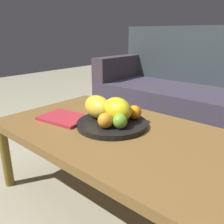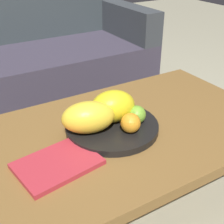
{
  "view_description": "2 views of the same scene",
  "coord_description": "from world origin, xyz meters",
  "px_view_note": "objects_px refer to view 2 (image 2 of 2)",
  "views": [
    {
      "loc": [
        0.67,
        -0.8,
        0.85
      ],
      "look_at": [
        -0.04,
        0.02,
        0.48
      ],
      "focal_mm": 37.87,
      "sensor_mm": 36.0,
      "label": 1
    },
    {
      "loc": [
        -0.55,
        -0.82,
        1.03
      ],
      "look_at": [
        -0.04,
        0.02,
        0.48
      ],
      "focal_mm": 49.68,
      "sensor_mm": 36.0,
      "label": 2
    }
  ],
  "objects_px": {
    "orange_front": "(111,100)",
    "banana_bunch": "(97,109)",
    "fruit_bowl": "(112,127)",
    "melon_smaller_beside": "(88,117)",
    "couch": "(20,64)",
    "magazine": "(57,164)",
    "apple_front": "(137,115)",
    "melon_large_front": "(113,106)",
    "coffee_table": "(124,137)",
    "orange_left": "(131,123)"
  },
  "relations": [
    {
      "from": "magazine",
      "to": "orange_left",
      "type": "bearing_deg",
      "value": -5.57
    },
    {
      "from": "banana_bunch",
      "to": "magazine",
      "type": "height_order",
      "value": "banana_bunch"
    },
    {
      "from": "couch",
      "to": "fruit_bowl",
      "type": "bearing_deg",
      "value": -88.46
    },
    {
      "from": "coffee_table",
      "to": "banana_bunch",
      "type": "height_order",
      "value": "banana_bunch"
    },
    {
      "from": "orange_left",
      "to": "orange_front",
      "type": "bearing_deg",
      "value": 80.64
    },
    {
      "from": "melon_large_front",
      "to": "orange_front",
      "type": "relative_size",
      "value": 2.36
    },
    {
      "from": "apple_front",
      "to": "banana_bunch",
      "type": "height_order",
      "value": "apple_front"
    },
    {
      "from": "fruit_bowl",
      "to": "apple_front",
      "type": "bearing_deg",
      "value": -25.39
    },
    {
      "from": "orange_left",
      "to": "couch",
      "type": "bearing_deg",
      "value": 92.81
    },
    {
      "from": "apple_front",
      "to": "melon_smaller_beside",
      "type": "bearing_deg",
      "value": 167.71
    },
    {
      "from": "melon_smaller_beside",
      "to": "fruit_bowl",
      "type": "bearing_deg",
      "value": 0.1
    },
    {
      "from": "banana_bunch",
      "to": "apple_front",
      "type": "bearing_deg",
      "value": -50.98
    },
    {
      "from": "melon_large_front",
      "to": "melon_smaller_beside",
      "type": "bearing_deg",
      "value": -169.96
    },
    {
      "from": "apple_front",
      "to": "banana_bunch",
      "type": "xyz_separation_m",
      "value": [
        -0.1,
        0.12,
        -0.01
      ]
    },
    {
      "from": "coffee_table",
      "to": "apple_front",
      "type": "distance_m",
      "value": 0.11
    },
    {
      "from": "melon_smaller_beside",
      "to": "apple_front",
      "type": "distance_m",
      "value": 0.19
    },
    {
      "from": "melon_large_front",
      "to": "orange_front",
      "type": "distance_m",
      "value": 0.1
    },
    {
      "from": "melon_smaller_beside",
      "to": "orange_left",
      "type": "distance_m",
      "value": 0.15
    },
    {
      "from": "apple_front",
      "to": "fruit_bowl",
      "type": "bearing_deg",
      "value": 154.61
    },
    {
      "from": "magazine",
      "to": "couch",
      "type": "bearing_deg",
      "value": 70.83
    },
    {
      "from": "couch",
      "to": "apple_front",
      "type": "relative_size",
      "value": 24.92
    },
    {
      "from": "coffee_table",
      "to": "orange_front",
      "type": "relative_size",
      "value": 16.87
    },
    {
      "from": "fruit_bowl",
      "to": "magazine",
      "type": "bearing_deg",
      "value": -159.84
    },
    {
      "from": "orange_front",
      "to": "banana_bunch",
      "type": "xyz_separation_m",
      "value": [
        -0.08,
        -0.02,
        -0.01
      ]
    },
    {
      "from": "magazine",
      "to": "fruit_bowl",
      "type": "bearing_deg",
      "value": 11.56
    },
    {
      "from": "orange_front",
      "to": "magazine",
      "type": "distance_m",
      "value": 0.38
    },
    {
      "from": "coffee_table",
      "to": "magazine",
      "type": "relative_size",
      "value": 4.73
    },
    {
      "from": "coffee_table",
      "to": "apple_front",
      "type": "height_order",
      "value": "apple_front"
    },
    {
      "from": "coffee_table",
      "to": "orange_left",
      "type": "height_order",
      "value": "orange_left"
    },
    {
      "from": "orange_front",
      "to": "banana_bunch",
      "type": "height_order",
      "value": "orange_front"
    },
    {
      "from": "apple_front",
      "to": "magazine",
      "type": "height_order",
      "value": "apple_front"
    },
    {
      "from": "banana_bunch",
      "to": "melon_smaller_beside",
      "type": "bearing_deg",
      "value": -133.66
    },
    {
      "from": "couch",
      "to": "orange_front",
      "type": "bearing_deg",
      "value": -84.96
    },
    {
      "from": "fruit_bowl",
      "to": "melon_smaller_beside",
      "type": "height_order",
      "value": "melon_smaller_beside"
    },
    {
      "from": "orange_front",
      "to": "apple_front",
      "type": "xyz_separation_m",
      "value": [
        0.02,
        -0.15,
        -0.0
      ]
    },
    {
      "from": "melon_large_front",
      "to": "magazine",
      "type": "height_order",
      "value": "melon_large_front"
    },
    {
      "from": "coffee_table",
      "to": "magazine",
      "type": "bearing_deg",
      "value": -165.68
    },
    {
      "from": "orange_front",
      "to": "orange_left",
      "type": "xyz_separation_m",
      "value": [
        -0.03,
        -0.19,
        0.0
      ]
    },
    {
      "from": "couch",
      "to": "banana_bunch",
      "type": "bearing_deg",
      "value": -89.26
    },
    {
      "from": "banana_bunch",
      "to": "orange_front",
      "type": "bearing_deg",
      "value": 16.53
    },
    {
      "from": "couch",
      "to": "melon_large_front",
      "type": "height_order",
      "value": "couch"
    },
    {
      "from": "melon_large_front",
      "to": "orange_front",
      "type": "xyz_separation_m",
      "value": [
        0.04,
        0.09,
        -0.03
      ]
    },
    {
      "from": "melon_large_front",
      "to": "fruit_bowl",
      "type": "bearing_deg",
      "value": -129.11
    },
    {
      "from": "fruit_bowl",
      "to": "orange_front",
      "type": "distance_m",
      "value": 0.13
    },
    {
      "from": "melon_smaller_beside",
      "to": "orange_front",
      "type": "bearing_deg",
      "value": 34.28
    },
    {
      "from": "fruit_bowl",
      "to": "melon_large_front",
      "type": "bearing_deg",
      "value": 50.89
    },
    {
      "from": "fruit_bowl",
      "to": "melon_large_front",
      "type": "xyz_separation_m",
      "value": [
        0.02,
        0.02,
        0.07
      ]
    },
    {
      "from": "melon_large_front",
      "to": "apple_front",
      "type": "bearing_deg",
      "value": -41.55
    },
    {
      "from": "couch",
      "to": "orange_front",
      "type": "relative_size",
      "value": 24.25
    },
    {
      "from": "orange_front",
      "to": "magazine",
      "type": "height_order",
      "value": "orange_front"
    }
  ]
}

